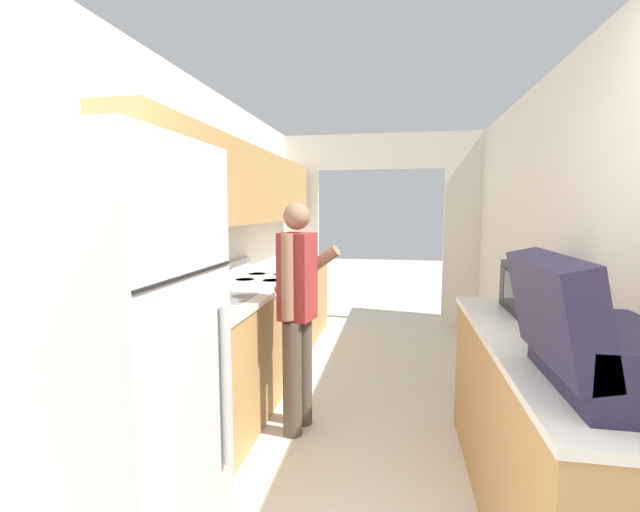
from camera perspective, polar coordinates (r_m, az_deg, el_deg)
The scene contains 11 objects.
wall_left at distance 3.42m, azimuth -14.88°, elevation 4.66°, with size 0.38×7.16×2.50m.
wall_right at distance 2.89m, azimuth 31.80°, elevation -0.40°, with size 0.06×7.16×2.50m.
wall_far_with_doorway at distance 5.69m, azimuth 7.96°, elevation 5.29°, with size 2.93×0.06×2.50m.
counter_left at distance 4.02m, azimuth -7.57°, elevation -9.27°, with size 0.62×3.67×0.92m.
counter_right at distance 2.50m, azimuth 28.02°, elevation -20.06°, with size 0.62×1.96×0.92m.
refrigerator at distance 1.96m, azimuth -26.46°, elevation -13.42°, with size 0.77×0.75×1.80m.
range_oven at distance 4.04m, azimuth -7.38°, elevation -9.14°, with size 0.66×0.76×1.06m.
person at distance 2.95m, azimuth -3.03°, elevation -7.38°, with size 0.51×0.43×1.58m.
suitcase at distance 1.77m, azimuth 32.46°, elevation -9.51°, with size 0.47×0.63×0.47m.
microwave at distance 2.85m, azimuth 27.30°, elevation -3.96°, with size 0.35×0.50×0.29m.
book_stack at distance 2.38m, azimuth 29.46°, elevation -8.93°, with size 0.23×0.26×0.06m.
Camera 1 is at (0.23, -0.89, 1.54)m, focal length 24.00 mm.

